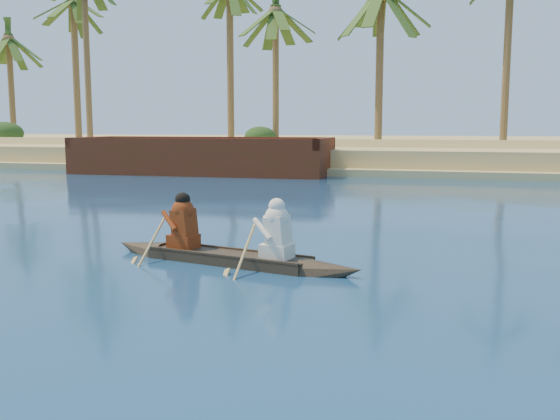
% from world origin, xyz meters
% --- Properties ---
extents(ground, '(160.00, 160.00, 0.00)m').
position_xyz_m(ground, '(0.00, 0.00, 0.00)').
color(ground, '#0C2A4F').
rests_on(ground, ground).
extents(sandy_embankment, '(150.00, 51.00, 1.50)m').
position_xyz_m(sandy_embankment, '(0.00, 46.89, 0.53)').
color(sandy_embankment, '#D4B777').
rests_on(sandy_embankment, ground).
extents(palm_grove, '(110.00, 14.00, 16.00)m').
position_xyz_m(palm_grove, '(0.00, 35.00, 8.00)').
color(palm_grove, '#396323').
rests_on(palm_grove, ground).
extents(shrub_cluster, '(100.00, 6.00, 2.40)m').
position_xyz_m(shrub_cluster, '(0.00, 31.50, 1.20)').
color(shrub_cluster, '#1B3D16').
rests_on(shrub_cluster, ground).
extents(canoe, '(5.42, 1.82, 1.49)m').
position_xyz_m(canoe, '(-2.68, 1.52, 0.29)').
color(canoe, '#3A2C1F').
rests_on(canoe, ground).
extents(barge_mid, '(13.93, 5.02, 2.30)m').
position_xyz_m(barge_mid, '(-12.00, 22.00, 0.80)').
color(barge_mid, maroon).
rests_on(barge_mid, ground).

